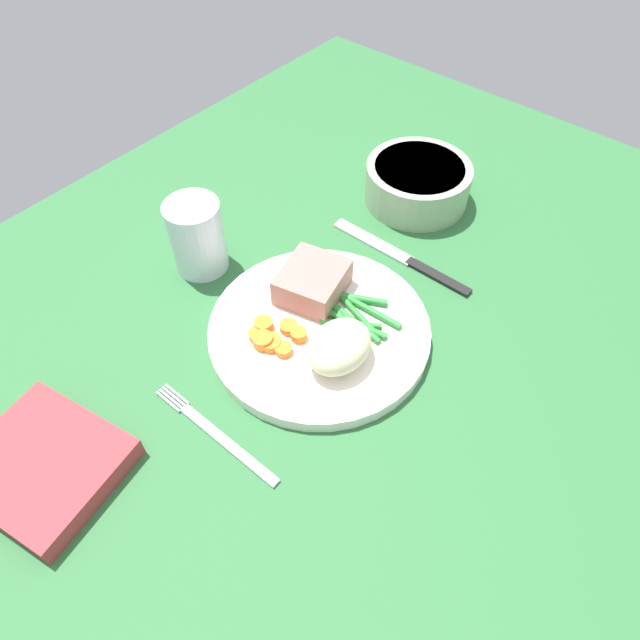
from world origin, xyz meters
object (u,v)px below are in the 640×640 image
at_px(meat_portion, 313,282).
at_px(water_glass, 198,241).
at_px(dinner_plate, 320,330).
at_px(napkin, 44,465).
at_px(fork, 216,434).
at_px(knife, 403,258).
at_px(salad_bowl, 418,181).

distance_m(meat_portion, water_glass, 0.15).
xyz_separation_m(dinner_plate, napkin, (-0.30, 0.09, 0.00)).
bearing_deg(water_glass, fork, -129.68).
bearing_deg(knife, napkin, 166.49).
bearing_deg(knife, meat_portion, 160.19).
distance_m(knife, salad_bowl, 0.13).
bearing_deg(water_glass, knife, -48.18).
bearing_deg(fork, water_glass, 46.50).
height_order(knife, napkin, napkin).
relative_size(knife, salad_bowl, 1.43).
relative_size(water_glass, napkin, 0.69).
bearing_deg(dinner_plate, salad_bowl, 11.05).
bearing_deg(salad_bowl, napkin, 175.95).
xyz_separation_m(knife, water_glass, (-0.17, 0.19, 0.04)).
height_order(meat_portion, fork, meat_portion).
bearing_deg(dinner_plate, water_glass, 92.40).
relative_size(fork, water_glass, 1.77).
height_order(dinner_plate, napkin, napkin).
relative_size(water_glass, salad_bowl, 0.66).
bearing_deg(salad_bowl, dinner_plate, -168.95).
xyz_separation_m(meat_portion, knife, (0.13, -0.04, -0.03)).
xyz_separation_m(dinner_plate, knife, (0.16, -0.00, -0.01)).
bearing_deg(meat_portion, napkin, 170.65).
bearing_deg(salad_bowl, knife, -153.11).
relative_size(meat_portion, knife, 0.37).
xyz_separation_m(meat_portion, fork, (-0.20, -0.04, -0.03)).
distance_m(dinner_plate, napkin, 0.31).
relative_size(knife, water_glass, 2.18).
bearing_deg(napkin, salad_bowl, -4.05).
relative_size(meat_portion, napkin, 0.56).
relative_size(dinner_plate, knife, 1.22).
distance_m(fork, water_glass, 0.25).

